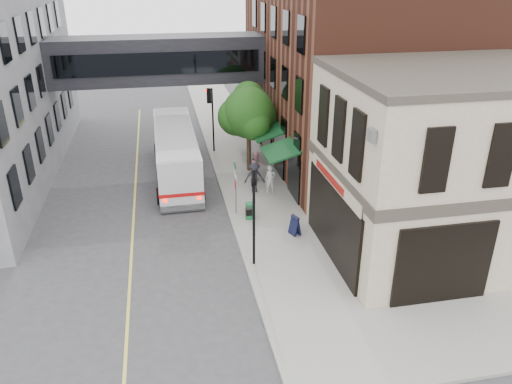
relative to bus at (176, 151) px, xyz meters
name	(u,v)px	position (x,y,z in m)	size (l,w,h in m)	color
ground	(254,294)	(2.40, -13.30, -1.66)	(120.00, 120.00, 0.00)	#38383A
sidewalk_main	(243,166)	(4.40, 0.70, -1.58)	(4.00, 60.00, 0.15)	gray
corner_building	(444,165)	(11.37, -11.30, 2.56)	(10.19, 8.12, 8.45)	tan
brick_building	(360,53)	(12.38, 1.69, 5.33)	(13.76, 18.00, 14.00)	#4E2418
skyway_bridge	(158,60)	(-0.60, 4.70, 4.84)	(14.00, 3.18, 3.00)	black
traffic_signal_near	(253,206)	(2.77, -11.30, 1.33)	(0.44, 0.22, 4.60)	black
traffic_signal_far	(210,107)	(2.66, 3.70, 1.68)	(0.53, 0.28, 4.50)	black
street_sign_pole	(235,183)	(2.79, -6.30, 0.28)	(0.08, 0.75, 3.00)	gray
street_tree	(248,112)	(4.60, -0.09, 2.25)	(3.80, 3.20, 5.60)	#382619
lane_marking	(135,201)	(-2.60, -3.30, -1.65)	(0.12, 40.00, 0.01)	#D8CC4C
bus	(176,151)	(0.00, 0.00, 0.00)	(2.71, 11.00, 2.96)	silver
pedestrian_a	(270,179)	(5.19, -3.99, -0.68)	(0.60, 0.39, 1.65)	silver
pedestrian_b	(257,167)	(4.73, -2.25, -0.55)	(0.93, 0.73, 1.92)	#BE7B89
pedestrian_c	(254,177)	(4.29, -3.75, -0.59)	(1.18, 0.68, 1.83)	black
newspaper_box	(250,211)	(3.42, -7.01, -1.06)	(0.44, 0.39, 0.89)	#13562A
sandwich_board	(295,225)	(5.27, -9.09, -1.01)	(0.36, 0.56, 0.99)	black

